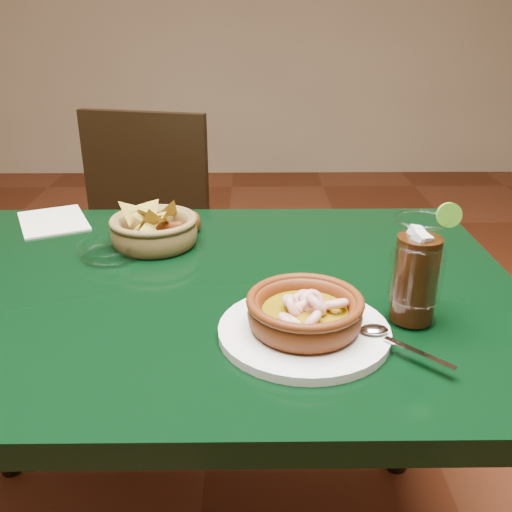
{
  "coord_description": "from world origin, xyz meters",
  "views": [
    {
      "loc": [
        0.13,
        -0.9,
        1.19
      ],
      "look_at": [
        0.14,
        -0.02,
        0.81
      ],
      "focal_mm": 40.0,
      "sensor_mm": 36.0,
      "label": 1
    }
  ],
  "objects_px": {
    "dining_table": "(179,332)",
    "dining_chair": "(135,254)",
    "cola_drink": "(416,272)",
    "shrimp_plate": "(305,317)",
    "chip_basket": "(154,230)"
  },
  "relations": [
    {
      "from": "shrimp_plate",
      "to": "chip_basket",
      "type": "relative_size",
      "value": 1.52
    },
    {
      "from": "dining_table",
      "to": "dining_chair",
      "type": "bearing_deg",
      "value": 107.46
    },
    {
      "from": "dining_table",
      "to": "shrimp_plate",
      "type": "xyz_separation_m",
      "value": [
        0.21,
        -0.18,
        0.13
      ]
    },
    {
      "from": "dining_table",
      "to": "dining_chair",
      "type": "height_order",
      "value": "dining_chair"
    },
    {
      "from": "dining_chair",
      "to": "cola_drink",
      "type": "distance_m",
      "value": 1.08
    },
    {
      "from": "cola_drink",
      "to": "dining_chair",
      "type": "bearing_deg",
      "value": 125.51
    },
    {
      "from": "dining_table",
      "to": "shrimp_plate",
      "type": "bearing_deg",
      "value": -40.04
    },
    {
      "from": "dining_table",
      "to": "cola_drink",
      "type": "xyz_separation_m",
      "value": [
        0.38,
        -0.13,
        0.18
      ]
    },
    {
      "from": "shrimp_plate",
      "to": "chip_basket",
      "type": "height_order",
      "value": "chip_basket"
    },
    {
      "from": "dining_table",
      "to": "chip_basket",
      "type": "xyz_separation_m",
      "value": [
        -0.06,
        0.18,
        0.13
      ]
    },
    {
      "from": "dining_chair",
      "to": "cola_drink",
      "type": "height_order",
      "value": "cola_drink"
    },
    {
      "from": "dining_table",
      "to": "cola_drink",
      "type": "relative_size",
      "value": 6.32
    },
    {
      "from": "chip_basket",
      "to": "cola_drink",
      "type": "bearing_deg",
      "value": -35.23
    },
    {
      "from": "dining_table",
      "to": "dining_chair",
      "type": "xyz_separation_m",
      "value": [
        -0.22,
        0.71,
        -0.15
      ]
    },
    {
      "from": "shrimp_plate",
      "to": "cola_drink",
      "type": "relative_size",
      "value": 1.66
    }
  ]
}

